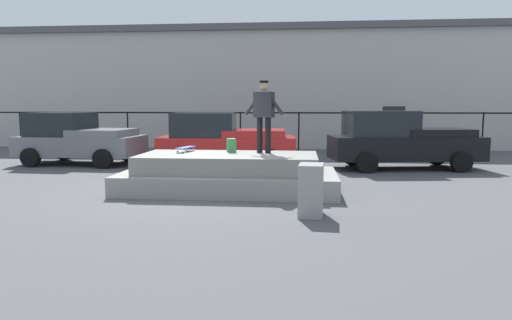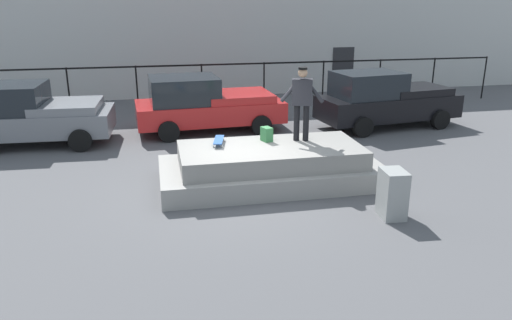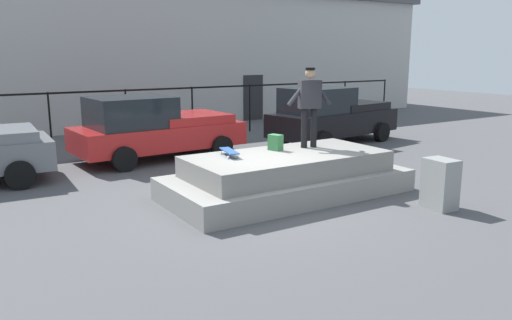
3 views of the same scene
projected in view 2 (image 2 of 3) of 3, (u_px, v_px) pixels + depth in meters
The scene contains 11 objects.
ground_plane at pixel (240, 188), 11.29m from camera, with size 60.00×60.00×0.00m, color #4C4C4F.
concrete_ledge at pixel (271, 166), 11.53m from camera, with size 5.10×2.40×0.89m.
skateboarder at pixel (302, 98), 11.53m from camera, with size 1.01×0.41×1.74m.
skateboard at pixel (219, 140), 11.52m from camera, with size 0.36×0.79×0.12m.
backpack at pixel (267, 134), 11.74m from camera, with size 0.28×0.20×0.34m, color #33723F.
car_grey_pickup_near at pixel (34, 114), 14.45m from camera, with size 4.20×2.38×1.79m.
car_red_pickup_mid at pixel (205, 104), 15.87m from camera, with size 4.77×2.45×1.78m.
car_black_pickup_far at pixel (385, 100), 16.34m from camera, with size 4.90×2.46×1.87m.
utility_box at pixel (393, 194), 9.69m from camera, with size 0.44×0.60×0.97m, color gray.
fence_row at pixel (202, 78), 18.59m from camera, with size 24.06×0.06×1.78m.
warehouse_building at pixel (186, 23), 24.59m from camera, with size 34.26×8.78×5.81m.
Camera 2 is at (-1.79, -10.37, 4.16)m, focal length 34.72 mm.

